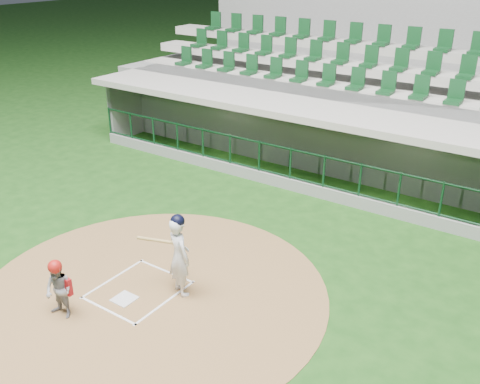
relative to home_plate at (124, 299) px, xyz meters
The scene contains 8 objects.
ground 0.70m from the home_plate, 90.00° to the left, with size 120.00×120.00×0.00m, color #174212.
dirt_circle 0.58m from the home_plate, 59.04° to the left, with size 7.20×7.20×0.01m, color brown.
home_plate is the anchor object (origin of this frame).
batter_box_chalk 0.40m from the home_plate, 90.00° to the left, with size 1.55×1.80×0.01m.
dugout_structure 8.57m from the home_plate, 89.15° to the left, with size 16.40×3.70×3.00m.
seating_deck 11.69m from the home_plate, 90.00° to the left, with size 17.00×6.72×5.15m.
batter 1.45m from the home_plate, 47.75° to the left, with size 0.90×0.95×1.78m.
catcher 1.34m from the home_plate, 119.63° to the right, with size 0.59×0.47×1.23m.
Camera 1 is at (6.98, -6.69, 6.42)m, focal length 40.00 mm.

